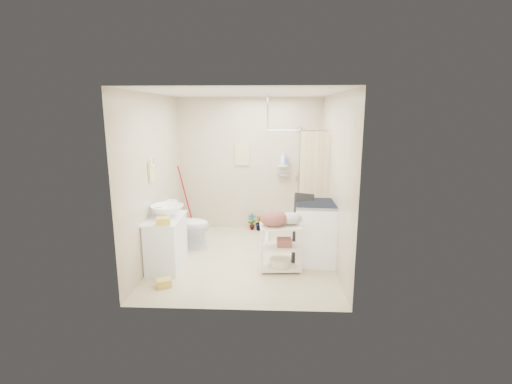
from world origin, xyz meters
TOP-DOWN VIEW (x-y plane):
  - floor at (0.00, 0.00)m, footprint 3.20×3.20m
  - ceiling at (0.00, 0.00)m, footprint 2.80×3.20m
  - wall_back at (0.00, 1.60)m, footprint 2.80×0.04m
  - wall_front at (0.00, -1.60)m, footprint 2.80×0.04m
  - wall_left at (-1.40, 0.00)m, footprint 0.04×3.20m
  - wall_right at (1.40, 0.00)m, footprint 0.04×3.20m
  - vanity at (-1.16, -0.37)m, footprint 0.51×0.89m
  - sink at (-1.15, -0.29)m, footprint 0.52×0.52m
  - counter_basket at (-1.08, -0.72)m, footprint 0.22×0.18m
  - floor_basket at (-1.02, -1.05)m, footprint 0.35×0.31m
  - toilet at (-1.04, 0.45)m, footprint 0.83×0.52m
  - mop at (-1.31, 1.46)m, footprint 0.14×0.14m
  - potted_plant_a at (0.04, 1.47)m, footprint 0.18×0.12m
  - potted_plant_b at (0.20, 1.43)m, footprint 0.23×0.22m
  - hanging_towel at (-0.15, 1.58)m, footprint 0.28×0.03m
  - towel_ring at (-1.38, -0.20)m, footprint 0.04×0.22m
  - tp_holder at (-1.36, 0.05)m, footprint 0.08×0.12m
  - shower at (0.85, 1.05)m, footprint 1.10×1.10m
  - shampoo_bottle_a at (0.65, 1.51)m, footprint 0.10×0.10m
  - shampoo_bottle_b at (0.70, 1.51)m, footprint 0.10×0.10m
  - washing_machine at (1.14, -0.07)m, footprint 0.69×0.71m
  - laundry_rack at (0.57, -0.44)m, footprint 0.63×0.40m
  - ironing_board at (0.92, -0.11)m, footprint 0.33×0.17m

SIDE VIEW (x-z plane):
  - floor at x=0.00m, z-range 0.00..0.00m
  - floor_basket at x=-1.02m, z-range 0.00..0.15m
  - potted_plant_b at x=0.20m, z-range 0.00..0.32m
  - potted_plant_a at x=0.04m, z-range 0.00..0.34m
  - vanity at x=-1.16m, z-range 0.00..0.78m
  - toilet at x=-1.04m, z-range 0.00..0.81m
  - laundry_rack at x=0.57m, z-range 0.00..0.84m
  - washing_machine at x=1.14m, z-range 0.00..0.96m
  - ironing_board at x=0.92m, z-range 0.00..1.13m
  - mop at x=-1.31m, z-range 0.00..1.30m
  - tp_holder at x=-1.36m, z-range 0.65..0.79m
  - counter_basket at x=-1.08m, z-range 0.78..0.88m
  - sink at x=-1.15m, z-range 0.78..0.95m
  - shower at x=0.85m, z-range 0.00..2.10m
  - wall_back at x=0.00m, z-range 0.00..2.60m
  - wall_front at x=0.00m, z-range 0.00..2.60m
  - wall_left at x=-1.40m, z-range 0.00..2.60m
  - wall_right at x=1.40m, z-range 0.00..2.60m
  - shampoo_bottle_b at x=0.70m, z-range 1.32..1.50m
  - shampoo_bottle_a at x=0.65m, z-range 1.32..1.55m
  - towel_ring at x=-1.38m, z-range 1.30..1.64m
  - hanging_towel at x=-0.15m, z-range 1.29..1.71m
  - ceiling at x=0.00m, z-range 2.58..2.62m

